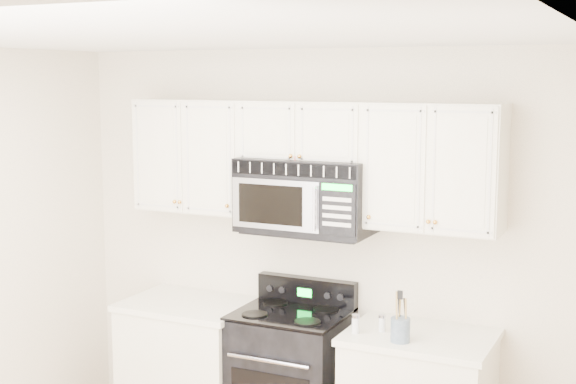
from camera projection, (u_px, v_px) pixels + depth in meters
The scene contains 8 objects.
room at pixel (168, 320), 3.72m from camera, with size 3.51×3.51×2.61m.
base_cabinet_left at pixel (191, 371), 5.47m from camera, with size 0.86×0.65×0.92m.
range at pixel (291, 380), 5.16m from camera, with size 0.69×0.63×1.10m.
upper_cabinets at pixel (307, 155), 5.05m from camera, with size 2.44×0.37×0.75m.
microwave at pixel (306, 195), 5.03m from camera, with size 0.84×0.47×0.46m.
utensil_crock at pixel (400, 329), 4.57m from camera, with size 0.11×0.11×0.30m.
shaker_salt at pixel (356, 324), 4.72m from camera, with size 0.05×0.05×0.11m.
shaker_pepper at pixel (382, 323), 4.75m from camera, with size 0.04×0.04×0.10m.
Camera 1 is at (2.05, -3.01, 2.42)m, focal length 50.00 mm.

